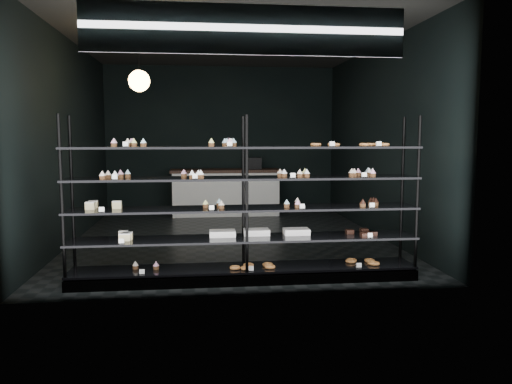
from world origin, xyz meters
TOP-DOWN VIEW (x-y plane):
  - room at (0.00, 0.00)m, footprint 5.01×6.01m
  - display_shelf at (0.01, -2.45)m, footprint 4.00×0.50m
  - signage at (0.00, -2.93)m, footprint 3.30×0.05m
  - pendant_lamp at (-1.31, -0.85)m, footprint 0.30×0.30m
  - service_counter at (0.08, 2.50)m, footprint 2.32×0.65m

SIDE VIEW (x-z plane):
  - service_counter at x=0.08m, z-range -0.11..1.12m
  - display_shelf at x=0.01m, z-range -0.33..1.58m
  - room at x=0.00m, z-range 0.00..3.20m
  - pendant_lamp at x=-1.31m, z-range 2.01..2.89m
  - signage at x=0.00m, z-range 2.50..3.00m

